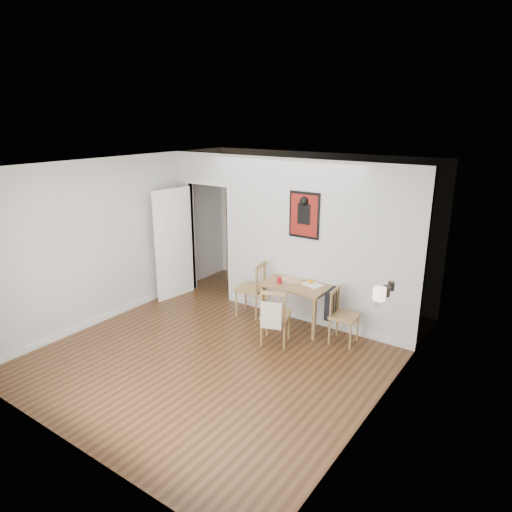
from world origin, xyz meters
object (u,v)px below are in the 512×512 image
Objects in this scene: bookshelf at (246,239)px; chair_right at (343,316)px; red_glass at (279,280)px; ceramic_jar_a at (386,291)px; chair_left at (251,289)px; chair_front at (275,315)px; ceramic_jar_b at (391,286)px; fireplace at (386,340)px; orange_fruit at (311,281)px; mantel_lamp at (379,295)px; dining_table at (297,289)px; notebook at (313,285)px.

chair_right is at bearing -25.91° from bookshelf.
red_glass is 2.07m from ceramic_jar_a.
chair_left is 1.07m from chair_front.
red_glass is 0.90× the size of ceramic_jar_b.
fireplace is (1.68, -0.17, 0.17)m from chair_front.
orange_fruit is 0.73× the size of ceramic_jar_b.
mantel_lamp is (1.66, -0.48, 0.86)m from chair_front.
fireplace reaches higher than chair_left.
notebook is (0.23, 0.09, 0.09)m from dining_table.
chair_front is (0.04, -0.68, -0.18)m from dining_table.
chair_front is at bearing 175.56° from ceramic_jar_a.
fireplace is at bearing -32.11° from orange_fruit.
chair_right is 1.63m from mantel_lamp.
fireplace is (3.57, -2.06, -0.26)m from bookshelf.
red_glass is at bearing -178.36° from chair_right.
ceramic_jar_b reaches higher than chair_right.
bookshelf is (-2.69, 1.31, 0.45)m from chair_right.
ceramic_jar_b reaches higher than red_glass.
ceramic_jar_b is (1.89, -0.46, 0.46)m from red_glass.
ceramic_jar_b is (1.61, 0.09, 0.77)m from chair_front.
ceramic_jar_b is at bearing 106.15° from fireplace.
fireplace reaches higher than chair_right.
chair_front is 1.79m from ceramic_jar_b.
chair_right is 3.03m from bookshelf.
bookshelf is at bearing 146.84° from dining_table.
mantel_lamp reaches higher than notebook.
chair_front is at bearing -62.96° from red_glass.
ceramic_jar_b reaches higher than chair_front.
notebook is 1.33× the size of mantel_lamp.
chair_front is 1.70m from fireplace.
chair_left is 1.11m from notebook.
red_glass is at bearing 160.37° from ceramic_jar_a.
bookshelf reaches higher than red_glass.
chair_front is at bearing -99.70° from orange_fruit.
chair_left is 4.08× the size of mantel_lamp.
orange_fruit is at bearing 147.95° from ceramic_jar_a.
notebook is (0.19, 0.77, 0.28)m from chair_front.
ceramic_jar_a is at bearing -4.44° from chair_front.
chair_left is 1.68m from bookshelf.
chair_front reaches higher than dining_table.
chair_front is at bearing -86.44° from dining_table.
mantel_lamp is (-0.02, -0.31, 0.68)m from fireplace.
ceramic_jar_b is (0.81, -0.49, 0.79)m from chair_right.
ceramic_jar_b reaches higher than notebook.
chair_left is at bearing 163.44° from ceramic_jar_a.
orange_fruit is 0.07m from notebook.
notebook is at bearing -28.32° from bookshelf.
orange_fruit is 0.34× the size of mantel_lamp.
dining_table is at bearing -159.60° from notebook.
fireplace reaches higher than notebook.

